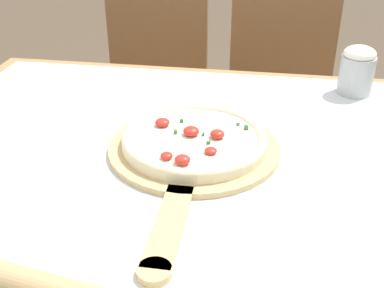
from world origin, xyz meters
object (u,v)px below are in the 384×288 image
object	(u,v)px
pizza_peel	(192,153)
chair_right	(278,95)
pizza	(194,139)
chair_left	(154,87)
flour_cup	(357,70)

from	to	relation	value
pizza_peel	chair_right	distance (m)	0.91
pizza_peel	pizza	world-z (taller)	pizza
pizza_peel	chair_right	world-z (taller)	chair_right
chair_left	pizza_peel	bearing A→B (deg)	-72.57
pizza_peel	pizza	bearing A→B (deg)	90.40
pizza	chair_right	bearing A→B (deg)	77.78
flour_cup	pizza_peel	bearing A→B (deg)	-133.17
chair_left	pizza	bearing A→B (deg)	-72.08
chair_left	flour_cup	distance (m)	0.85
pizza	chair_left	size ratio (longest dim) A/B	0.33
chair_right	flour_cup	size ratio (longest dim) A/B	7.23
chair_right	pizza_peel	bearing A→B (deg)	-101.32
pizza_peel	pizza	size ratio (longest dim) A/B	1.90
pizza	pizza_peel	bearing A→B (deg)	-89.60
pizza_peel	flour_cup	xyz separation A→B (m)	(0.35, 0.37, 0.06)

